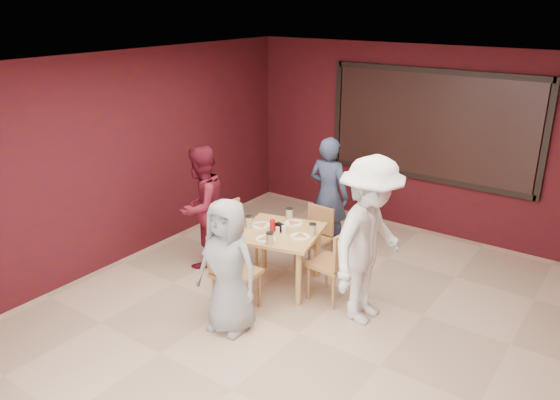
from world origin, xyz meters
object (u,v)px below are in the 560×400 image
Objects in this scene: chair_left at (234,231)px; diner_back at (329,195)px; dining_table at (280,238)px; diner_left at (202,207)px; chair_right at (336,261)px; diner_front at (228,267)px; chair_back at (316,234)px; chair_front at (232,270)px; diner_right at (369,241)px.

diner_back reaches higher than chair_left.
dining_table is 1.21m from diner_left.
chair_right is 1.36m from diner_front.
diner_left reaches higher than dining_table.
diner_back reaches higher than chair_back.
diner_left is (-0.38, -0.20, 0.32)m from chair_left.
chair_front is 2.12m from diner_back.
chair_front is at bearing -94.66° from dining_table.
diner_back is (-0.06, 1.25, 0.18)m from dining_table.
diner_right is (0.46, -0.12, 0.42)m from chair_right.
diner_left is 2.42m from diner_right.
diner_back is (-0.17, 2.36, 0.08)m from diner_front.
dining_table is 0.77m from chair_right.
diner_front reaches higher than chair_back.
chair_right is at bearing -42.98° from chair_back.
diner_front reaches higher than chair_left.
chair_right is 0.64m from diner_right.
chair_back is 0.94× the size of chair_left.
chair_left is 1.54m from diner_front.
chair_left is at bearing 88.28° from diner_right.
chair_front is at bearing 124.04° from diner_right.
diner_back is (-0.81, 1.18, 0.30)m from chair_right.
chair_back is 0.51× the size of diner_left.
diner_front is (0.02, -1.80, 0.28)m from chair_back.
diner_left is at bearing 137.74° from diner_front.
chair_front is 1.38m from diner_left.
diner_right is at bearing 38.75° from diner_front.
dining_table is 0.69× the size of diner_left.
chair_back is at bearing 104.05° from diner_back.
diner_right reaches higher than chair_back.
diner_front is (0.93, -1.20, 0.25)m from chair_left.
diner_left is at bearing -148.04° from chair_back.
chair_front is at bearing -51.28° from chair_left.
diner_front is (0.11, -1.10, 0.10)m from dining_table.
chair_right reaches higher than dining_table.
chair_front is 0.50× the size of diner_right.
diner_back is (-0.14, 0.56, 0.36)m from chair_back.
diner_right is at bearing 31.69° from chair_front.
chair_back is 0.92m from chair_right.
diner_left is at bearing 93.66° from diner_right.
diner_front is at bearing 135.93° from diner_right.
chair_front is 0.38m from diner_front.
chair_front is at bearing 49.66° from diner_left.
diner_left reaches higher than chair_left.
chair_left is at bearing -146.53° from chair_back.
diner_left is at bearing -175.05° from dining_table.
diner_right is at bearing -2.27° from dining_table.
chair_back is 1.55m from diner_left.
chair_left is at bearing 110.96° from diner_left.
diner_back is at bearing 56.56° from chair_left.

